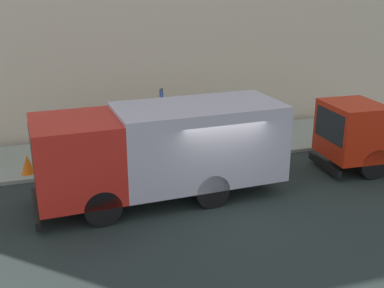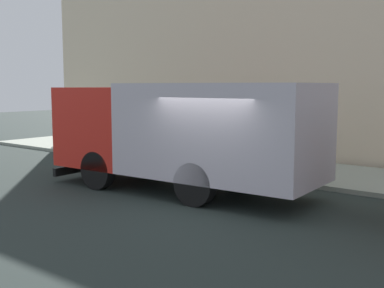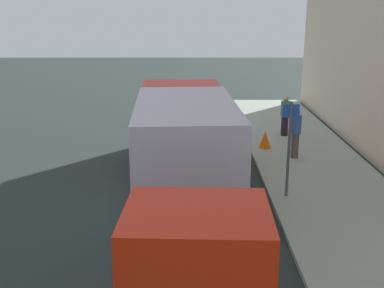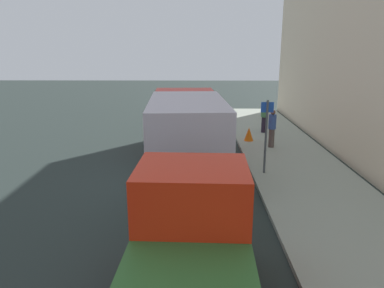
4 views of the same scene
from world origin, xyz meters
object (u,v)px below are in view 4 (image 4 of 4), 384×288
(small_flatbed_truck, at_px, (189,267))
(street_sign_post, at_px, (266,131))
(pedestrian_standing, at_px, (264,117))
(traffic_cone_orange, at_px, (249,134))
(large_utility_truck, at_px, (186,128))
(pedestrian_walking, at_px, (272,127))

(small_flatbed_truck, relative_size, street_sign_post, 2.15)
(pedestrian_standing, bearing_deg, traffic_cone_orange, -42.62)
(small_flatbed_truck, xyz_separation_m, street_sign_post, (2.58, 7.34, 0.54))
(large_utility_truck, bearing_deg, pedestrian_walking, 33.09)
(large_utility_truck, xyz_separation_m, small_flatbed_truck, (0.25, -8.05, -0.48))
(pedestrian_standing, bearing_deg, street_sign_post, -22.09)
(large_utility_truck, xyz_separation_m, traffic_cone_orange, (2.93, 3.94, -1.17))
(large_utility_truck, relative_size, small_flatbed_truck, 1.33)
(small_flatbed_truck, distance_m, traffic_cone_orange, 12.30)
(large_utility_truck, relative_size, traffic_cone_orange, 11.58)
(street_sign_post, bearing_deg, small_flatbed_truck, -109.38)
(small_flatbed_truck, height_order, pedestrian_walking, small_flatbed_truck)
(traffic_cone_orange, height_order, street_sign_post, street_sign_post)
(large_utility_truck, distance_m, pedestrian_walking, 4.72)
(pedestrian_walking, distance_m, pedestrian_standing, 2.96)
(small_flatbed_truck, bearing_deg, large_utility_truck, 93.81)
(pedestrian_standing, xyz_separation_m, street_sign_post, (-1.15, -6.43, 0.70))
(pedestrian_walking, xyz_separation_m, pedestrian_standing, (0.20, 2.95, -0.06))
(small_flatbed_truck, relative_size, traffic_cone_orange, 8.72)
(pedestrian_walking, relative_size, pedestrian_standing, 1.05)
(large_utility_truck, relative_size, pedestrian_standing, 4.62)
(pedestrian_walking, bearing_deg, small_flatbed_truck, 63.22)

